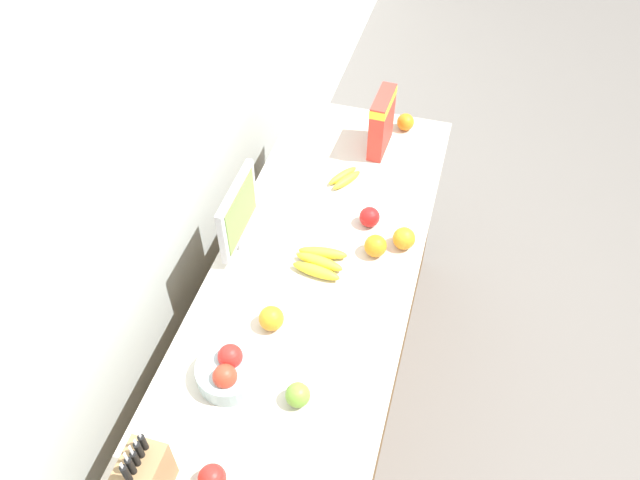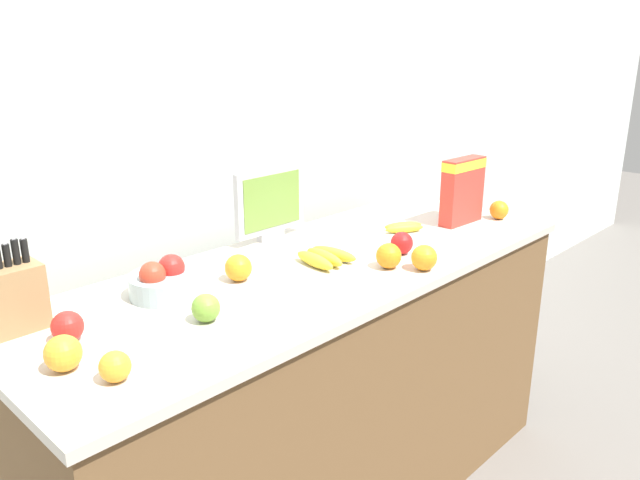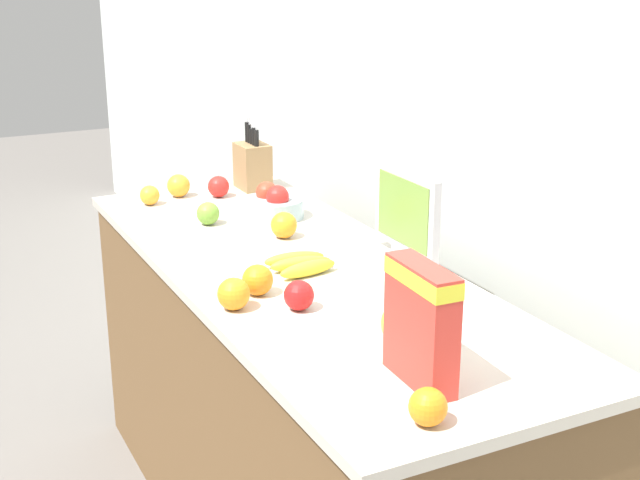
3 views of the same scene
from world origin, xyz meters
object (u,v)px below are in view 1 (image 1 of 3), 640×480
cereal_box (382,120)px  apple_front (370,217)px  knife_block (144,476)px  banana_bunch_right (345,178)px  orange_front_right (271,318)px  orange_mid_left (405,122)px  apple_by_knife_block (212,478)px  orange_by_cereal (375,246)px  banana_bunch_left (319,262)px  orange_near_bowl (404,238)px  apple_rear (298,395)px  fruit_bowl (229,371)px  small_monitor (238,212)px

cereal_box → apple_front: (-0.47, -0.06, -0.10)m
knife_block → banana_bunch_right: bearing=-8.6°
orange_front_right → orange_mid_left: bearing=-11.2°
apple_by_knife_block → orange_by_cereal: 0.98m
banana_bunch_left → orange_near_bowl: 0.32m
apple_by_knife_block → orange_mid_left: apple_by_knife_block is taller
apple_rear → apple_by_knife_block: size_ratio=0.97×
knife_block → cereal_box: 1.64m
knife_block → fruit_bowl: (0.38, -0.08, -0.05)m
apple_front → knife_block: bearing=162.9°
orange_mid_left → apple_by_knife_block: bearing=172.7°
apple_by_knife_block → orange_by_cereal: (0.95, -0.25, 0.00)m
banana_bunch_left → orange_front_right: size_ratio=2.19×
knife_block → banana_bunch_right: (1.36, -0.20, -0.07)m
banana_bunch_left → apple_rear: bearing=-171.2°
banana_bunch_left → orange_front_right: 0.31m
small_monitor → orange_near_bowl: 0.61m
apple_by_knife_block → orange_mid_left: 1.72m
apple_by_knife_block → orange_front_right: 0.54m
apple_front → orange_near_bowl: orange_near_bowl is taller
banana_bunch_right → orange_near_bowl: (-0.29, -0.29, 0.03)m
apple_by_knife_block → orange_front_right: orange_front_right is taller
fruit_bowl → apple_rear: bearing=-94.9°
knife_block → apple_rear: 0.48m
fruit_bowl → apple_front: 0.81m
knife_block → banana_bunch_right: 1.38m
small_monitor → banana_bunch_right: size_ratio=1.85×
banana_bunch_left → cereal_box: bearing=-5.4°
orange_front_right → small_monitor: bearing=34.5°
apple_front → orange_mid_left: 0.62m
apple_front → orange_front_right: size_ratio=0.93×
small_monitor → orange_near_bowl: size_ratio=3.72×
fruit_bowl → apple_front: bearing=-19.4°
small_monitor → knife_block: bearing=-174.6°
knife_block → apple_rear: size_ratio=3.66×
small_monitor → cereal_box: small_monitor is taller
small_monitor → banana_bunch_right: bearing=-34.9°
banana_bunch_right → apple_rear: 1.00m
banana_bunch_left → orange_by_cereal: size_ratio=2.21×
banana_bunch_right → apple_rear: (-1.00, -0.10, 0.02)m
cereal_box → fruit_bowl: bearing=172.8°
cereal_box → orange_front_right: (-1.01, 0.15, -0.10)m
small_monitor → apple_rear: small_monitor is taller
cereal_box → apple_by_knife_block: cereal_box is taller
small_monitor → banana_bunch_right: small_monitor is taller
banana_bunch_right → orange_front_right: orange_front_right is taller
banana_bunch_right → apple_rear: size_ratio=2.22×
fruit_bowl → apple_by_knife_block: size_ratio=2.59×
fruit_bowl → cereal_box: bearing=-9.8°
fruit_bowl → orange_mid_left: 1.42m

